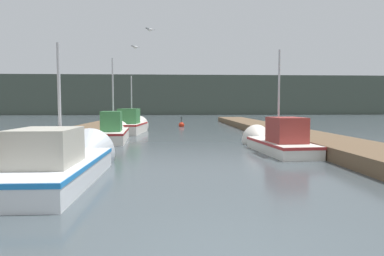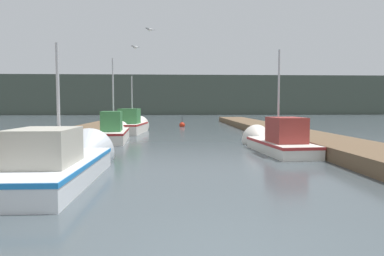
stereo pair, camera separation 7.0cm
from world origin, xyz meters
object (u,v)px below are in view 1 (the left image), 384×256
at_px(channel_buoy, 181,125).
at_px(seagull_lead, 136,47).
at_px(mooring_piling_0, 18,154).
at_px(fishing_boat_3, 132,125).
at_px(fishing_boat_1, 275,141).
at_px(fishing_boat_2, 114,132).
at_px(fishing_boat_0, 65,162).
at_px(seagull_1, 150,30).

relative_size(channel_buoy, seagull_lead, 2.00).
xyz_separation_m(mooring_piling_0, seagull_lead, (2.19, 8.50, 4.20)).
bearing_deg(fishing_boat_3, channel_buoy, 65.70).
xyz_separation_m(fishing_boat_1, fishing_boat_3, (-7.02, 9.68, 0.11)).
bearing_deg(channel_buoy, seagull_lead, -102.12).
distance_m(mooring_piling_0, seagull_lead, 9.73).
xyz_separation_m(channel_buoy, seagull_lead, (-2.59, -12.05, 4.67)).
height_order(fishing_boat_1, fishing_boat_3, fishing_boat_1).
bearing_deg(fishing_boat_1, fishing_boat_2, 142.42).
xyz_separation_m(fishing_boat_3, channel_buoy, (3.51, 6.27, -0.38)).
bearing_deg(channel_buoy, fishing_boat_0, -99.62).
xyz_separation_m(fishing_boat_1, mooring_piling_0, (-8.28, -4.61, 0.19)).
distance_m(fishing_boat_0, channel_buoy, 21.03).
distance_m(seagull_lead, seagull_1, 1.55).
relative_size(fishing_boat_2, fishing_boat_3, 1.11).
bearing_deg(fishing_boat_0, channel_buoy, 80.52).
relative_size(fishing_boat_3, seagull_1, 10.32).
bearing_deg(seagull_lead, mooring_piling_0, -154.86).
bearing_deg(seagull_1, fishing_boat_3, -125.40).
bearing_deg(fishing_boat_2, fishing_boat_0, -91.89).
distance_m(fishing_boat_1, mooring_piling_0, 9.48).
bearing_deg(seagull_1, fishing_boat_1, 103.00).
height_order(fishing_boat_1, seagull_1, seagull_1).
relative_size(fishing_boat_3, mooring_piling_0, 4.19).
bearing_deg(seagull_1, channel_buoy, -147.15).
xyz_separation_m(fishing_boat_0, channel_buoy, (3.51, 20.73, -0.28)).
bearing_deg(seagull_1, seagull_lead, -104.05).
distance_m(fishing_boat_2, channel_buoy, 11.83).
distance_m(mooring_piling_0, channel_buoy, 21.10).
height_order(fishing_boat_2, mooring_piling_0, fishing_boat_2).
height_order(fishing_boat_0, seagull_lead, seagull_lead).
relative_size(seagull_lead, seagull_1, 1.01).
bearing_deg(fishing_boat_2, fishing_boat_3, 81.53).
height_order(fishing_boat_3, seagull_lead, seagull_lead).
bearing_deg(seagull_lead, seagull_1, -104.95).
bearing_deg(fishing_boat_1, mooring_piling_0, -155.64).
distance_m(mooring_piling_0, seagull_1, 9.30).
xyz_separation_m(mooring_piling_0, channel_buoy, (4.78, 20.55, -0.47)).
bearing_deg(mooring_piling_0, seagull_1, 67.73).
bearing_deg(channel_buoy, fishing_boat_3, -119.27).
height_order(seagull_lead, seagull_1, seagull_1).
distance_m(fishing_boat_3, seagull_1, 8.68).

